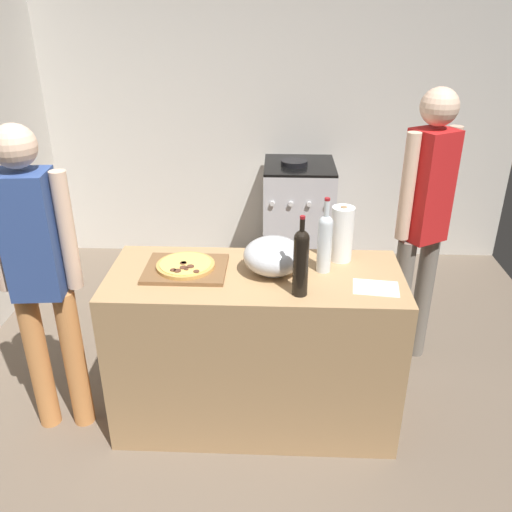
{
  "coord_description": "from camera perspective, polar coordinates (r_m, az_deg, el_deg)",
  "views": [
    {
      "loc": [
        0.15,
        -1.74,
        2.1
      ],
      "look_at": [
        0.04,
        0.68,
        0.93
      ],
      "focal_mm": 37.63,
      "sensor_mm": 36.0,
      "label": 1
    }
  ],
  "objects": [
    {
      "name": "wine_bottle_clear",
      "position": [
        2.61,
        7.33,
        1.64
      ],
      "size": [
        0.07,
        0.07,
        0.38
      ],
      "color": "silver",
      "rests_on": "counter"
    },
    {
      "name": "pizza",
      "position": [
        2.66,
        -7.5,
        -0.98
      ],
      "size": [
        0.29,
        0.29,
        0.03
      ],
      "color": "tan",
      "rests_on": "cutting_board"
    },
    {
      "name": "paper_towel_roll",
      "position": [
        2.74,
        9.11,
        2.34
      ],
      "size": [
        0.11,
        0.11,
        0.29
      ],
      "color": "white",
      "rests_on": "counter"
    },
    {
      "name": "cutting_board",
      "position": [
        2.67,
        -7.47,
        -1.37
      ],
      "size": [
        0.4,
        0.32,
        0.02
      ],
      "primitive_type": "cube",
      "color": "brown",
      "rests_on": "counter"
    },
    {
      "name": "counter",
      "position": [
        2.85,
        -0.09,
        -9.8
      ],
      "size": [
        1.45,
        0.6,
        0.88
      ],
      "primitive_type": "cube",
      "color": "tan",
      "rests_on": "ground_plane"
    },
    {
      "name": "wine_bottle_dark",
      "position": [
        2.38,
        4.79,
        -0.45
      ],
      "size": [
        0.07,
        0.07,
        0.38
      ],
      "color": "black",
      "rests_on": "counter"
    },
    {
      "name": "stove",
      "position": [
        4.42,
        4.45,
        3.97
      ],
      "size": [
        0.55,
        0.61,
        0.97
      ],
      "color": "#B7B7BC",
      "rests_on": "ground_plane"
    },
    {
      "name": "recipe_sheet",
      "position": [
        2.56,
        12.62,
        -3.32
      ],
      "size": [
        0.23,
        0.18,
        0.0
      ],
      "primitive_type": "cube",
      "rotation": [
        0.0,
        0.0,
        -0.13
      ],
      "color": "white",
      "rests_on": "counter"
    },
    {
      "name": "ground_plane",
      "position": [
        3.75,
        -0.23,
        -8.49
      ],
      "size": [
        4.19,
        3.31,
        0.02
      ],
      "primitive_type": "cube",
      "color": "#6B5B4C"
    },
    {
      "name": "person_in_stripes",
      "position": [
        2.75,
        -22.13,
        -1.23
      ],
      "size": [
        0.4,
        0.22,
        1.63
      ],
      "color": "#D88C4C",
      "rests_on": "ground_plane"
    },
    {
      "name": "person_in_red",
      "position": [
        3.21,
        17.39,
        4.1
      ],
      "size": [
        0.34,
        0.28,
        1.69
      ],
      "color": "slate",
      "rests_on": "ground_plane"
    },
    {
      "name": "mixing_bowl",
      "position": [
        2.6,
        1.87,
        0.01
      ],
      "size": [
        0.29,
        0.29,
        0.18
      ],
      "color": "#B2B2B7",
      "rests_on": "counter"
    },
    {
      "name": "kitchen_wall_rear",
      "position": [
        4.57,
        0.59,
        15.69
      ],
      "size": [
        4.19,
        0.1,
        2.6
      ],
      "primitive_type": "cube",
      "color": "beige",
      "rests_on": "ground_plane"
    }
  ]
}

